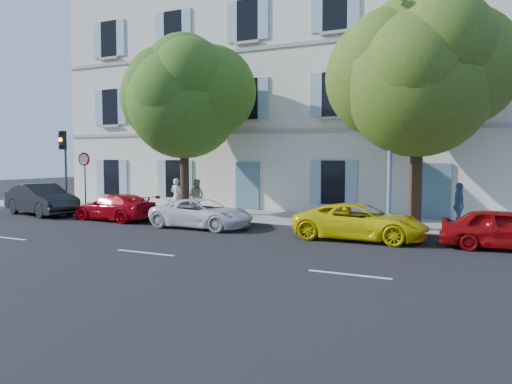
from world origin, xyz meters
The scene contains 17 objects.
ground centered at (0.00, 0.00, 0.00)m, with size 90.00×90.00×0.00m, color black.
sidewalk centered at (0.00, 4.45, 0.07)m, with size 36.00×4.50×0.15m, color #A09E96.
kerb centered at (0.00, 2.28, 0.08)m, with size 36.00×0.16×0.16m, color #9E998E.
building centered at (0.00, 10.20, 6.00)m, with size 28.00×7.00×12.00m, color silver.
car_dark_sedan centered at (-10.48, 1.31, 0.74)m, with size 1.57×4.52×1.49m, color black.
car_red_coupe centered at (-5.93, 1.29, 0.58)m, with size 1.62×3.99×1.16m, color #AE0410.
car_white_coupe centered at (-1.28, 1.01, 0.57)m, with size 1.89×4.09×1.14m, color white.
car_yellow_supercar centered at (4.95, 1.01, 0.61)m, with size 2.02×4.37×1.22m, color yellow.
car_red_hatchback centered at (9.24, 1.14, 0.62)m, with size 1.46×3.62×1.23m, color #98090A.
tree_left centered at (-3.75, 3.45, 5.21)m, with size 5.07×5.07×7.86m.
tree_right centered at (6.36, 3.25, 5.38)m, with size 5.29×5.29×8.16m.
traffic_light centered at (-10.19, 2.45, 2.96)m, with size 0.33×0.44×3.88m.
road_sign centered at (-9.19, 2.80, 2.19)m, with size 0.65×0.12×2.83m.
street_lamp centered at (5.55, 2.50, 4.77)m, with size 0.42×1.75×8.16m.
pedestrian_a centered at (-4.32, 3.61, 0.96)m, with size 0.59×0.39×1.63m, color white.
pedestrian_b centered at (-3.33, 3.76, 0.95)m, with size 0.78×0.61×1.61m, color tan.
pedestrian_c centered at (7.76, 4.08, 0.99)m, with size 0.99×0.41×1.68m, color slate.
Camera 1 is at (9.16, -15.29, 2.75)m, focal length 35.00 mm.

